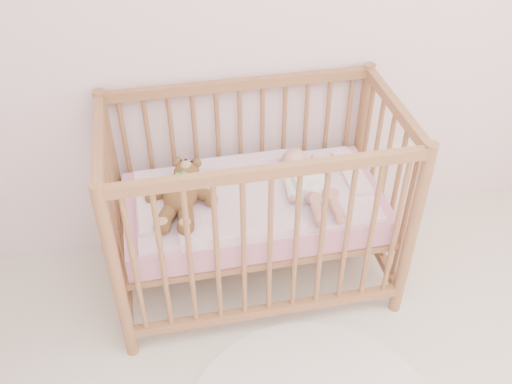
{
  "coord_description": "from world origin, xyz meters",
  "views": [
    {
      "loc": [
        -0.61,
        -0.44,
        2.27
      ],
      "look_at": [
        -0.2,
        1.55,
        0.62
      ],
      "focal_mm": 40.0,
      "sensor_mm": 36.0,
      "label": 1
    }
  ],
  "objects": [
    {
      "name": "teddy_bear",
      "position": [
        -0.54,
        1.58,
        0.65
      ],
      "size": [
        0.46,
        0.56,
        0.14
      ],
      "primitive_type": null,
      "rotation": [
        0.0,
        0.0,
        -0.26
      ],
      "color": "brown",
      "rests_on": "blanket"
    },
    {
      "name": "blanket",
      "position": [
        -0.2,
        1.6,
        0.56
      ],
      "size": [
        1.1,
        0.58,
        0.06
      ],
      "primitive_type": null,
      "color": "#FCADCD",
      "rests_on": "mattress"
    },
    {
      "name": "baby",
      "position": [
        0.05,
        1.58,
        0.64
      ],
      "size": [
        0.33,
        0.58,
        0.13
      ],
      "primitive_type": null,
      "rotation": [
        0.0,
        0.0,
        0.13
      ],
      "color": "white",
      "rests_on": "blanket"
    },
    {
      "name": "crib",
      "position": [
        -0.2,
        1.6,
        0.5
      ],
      "size": [
        1.36,
        0.76,
        1.0
      ],
      "primitive_type": null,
      "color": "#A37045",
      "rests_on": "floor"
    },
    {
      "name": "mattress",
      "position": [
        -0.2,
        1.6,
        0.49
      ],
      "size": [
        1.22,
        0.62,
        0.13
      ],
      "primitive_type": "cube",
      "color": "pink",
      "rests_on": "crib"
    }
  ]
}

